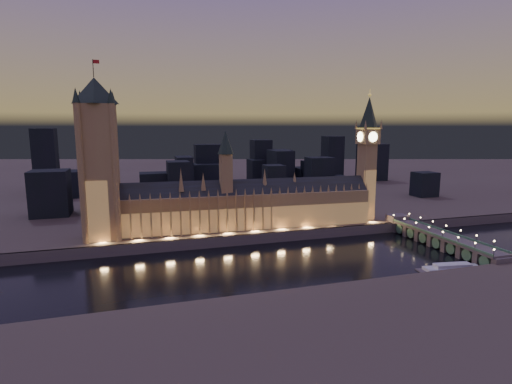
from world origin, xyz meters
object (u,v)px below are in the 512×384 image
object	(u,v)px
victoria_tower	(99,152)
river_boat	(452,268)
palace_of_westminster	(249,205)
elizabeth_tower	(367,148)
westminster_bridge	(437,238)

from	to	relation	value
victoria_tower	river_boat	size ratio (longest dim) A/B	2.81
palace_of_westminster	elizabeth_tower	distance (m)	115.37
victoria_tower	westminster_bridge	distance (m)	257.33
palace_of_westminster	westminster_bridge	bearing A→B (deg)	-26.86
victoria_tower	river_boat	world-z (taller)	victoria_tower
elizabeth_tower	westminster_bridge	distance (m)	94.71
victoria_tower	westminster_bridge	world-z (taller)	victoria_tower
elizabeth_tower	river_boat	bearing A→B (deg)	-93.04
victoria_tower	river_boat	bearing A→B (deg)	-27.74
palace_of_westminster	river_boat	world-z (taller)	palace_of_westminster
elizabeth_tower	westminster_bridge	bearing A→B (deg)	-71.21
elizabeth_tower	westminster_bridge	world-z (taller)	elizabeth_tower
palace_of_westminster	elizabeth_tower	bearing A→B (deg)	0.10
palace_of_westminster	elizabeth_tower	xyz separation A→B (m)	(106.48, 0.19, 44.43)
elizabeth_tower	victoria_tower	bearing A→B (deg)	180.00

